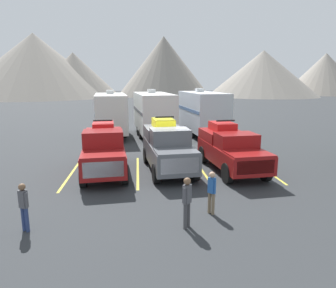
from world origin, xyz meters
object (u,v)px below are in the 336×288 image
Objects in this scene: pickup_truck_b at (167,146)px; pickup_truck_c at (230,148)px; person_b at (187,199)px; camper_trailer_a at (111,113)px; camper_trailer_c at (202,111)px; pickup_truck_a at (104,149)px; person_c at (212,190)px; camper_trailer_b at (153,112)px; person_a at (24,204)px.

pickup_truck_b is 3.25m from pickup_truck_c.
person_b is (-0.00, -6.43, -0.29)m from pickup_truck_b.
camper_trailer_a is 7.57m from camper_trailer_c.
pickup_truck_a is at bearing 117.03° from person_b.
pickup_truck_a is 3.71× the size of person_c.
person_a is at bearing -106.81° from camper_trailer_b.
person_c is at bearing -85.43° from camper_trailer_b.
person_c is at bearing 6.42° from person_a.
camper_trailer_b is 5.00× the size of person_b.
pickup_truck_b is at bearing 100.42° from person_c.
person_b is (3.21, -6.29, -0.26)m from pickup_truck_a.
camper_trailer_c is at bearing 76.47° from person_b.
person_a is at bearing -144.57° from pickup_truck_c.
camper_trailer_a reaches higher than pickup_truck_c.
camper_trailer_a is (-0.47, 10.15, 0.77)m from pickup_truck_a.
camper_trailer_a is (-6.92, 10.32, 0.83)m from pickup_truck_c.
camper_trailer_c is at bearing 54.27° from pickup_truck_a.
camper_trailer_b is 4.09m from camper_trailer_c.
camper_trailer_a is 16.27m from person_a.
pickup_truck_c is at bearing 66.79° from person_c.
camper_trailer_a is 4.52× the size of person_b.
camper_trailer_c is (3.88, 9.72, 0.81)m from pickup_truck_b.
person_c is at bearing -100.69° from camper_trailer_c.
pickup_truck_c is 3.52× the size of person_a.
person_b is at bearing -137.16° from person_c.
pickup_truck_b is 6.44m from person_b.
camper_trailer_a is 0.94× the size of camper_trailer_c.
pickup_truck_c is 12.45m from camper_trailer_a.
pickup_truck_a is at bearing 128.29° from person_c.
pickup_truck_a is 0.68× the size of camper_trailer_b.
person_b is at bearing -77.39° from camper_trailer_a.
camper_trailer_b is 15.30m from person_c.
pickup_truck_b is 5.59m from person_c.
camper_trailer_b reaches higher than camper_trailer_a.
pickup_truck_b is 0.99× the size of pickup_truck_c.
camper_trailer_c is 16.65m from person_b.
camper_trailer_c reaches higher than person_b.
person_c is (4.69, -15.50, -1.11)m from camper_trailer_a.
pickup_truck_c is 6.93m from person_b.
person_a is (-5.01, -6.17, -0.35)m from pickup_truck_b.
camper_trailer_b is at bearing 90.71° from person_b.
pickup_truck_c is 10.09m from camper_trailer_c.
camper_trailer_b is 1.04× the size of camper_trailer_c.
pickup_truck_b reaches higher than person_c.
camper_trailer_b is at bearing 94.57° from person_c.
pickup_truck_c is 0.68× the size of camper_trailer_c.
pickup_truck_b is 0.65× the size of camper_trailer_b.
person_a is 1.01× the size of person_c.
pickup_truck_a reaches higher than pickup_truck_c.
pickup_truck_b is 7.95m from person_a.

